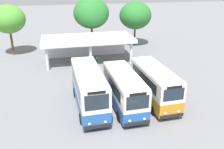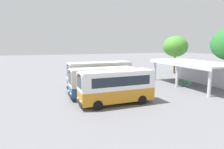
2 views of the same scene
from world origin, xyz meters
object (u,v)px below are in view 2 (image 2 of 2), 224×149
city_bus_second_in_row (103,81)px  city_bus_middle_cream (116,86)px  city_bus_nearest_orange (100,75)px  waiting_chair_fourth_seat (189,84)px  parked_car_flank (84,73)px  waiting_chair_middle_seat (185,83)px  waiting_chair_second_from_end (182,82)px  waiting_chair_end_by_column (179,81)px

city_bus_second_in_row → city_bus_middle_cream: (3.04, 0.43, 0.03)m
city_bus_nearest_orange → waiting_chair_fourth_seat: bearing=76.4°
waiting_chair_fourth_seat → parked_car_flank: bearing=-138.8°
city_bus_second_in_row → waiting_chair_middle_seat: bearing=94.5°
city_bus_middle_cream → waiting_chair_middle_seat: city_bus_middle_cream is taller
city_bus_nearest_orange → waiting_chair_middle_seat: bearing=79.8°
waiting_chair_middle_seat → waiting_chair_fourth_seat: bearing=1.7°
city_bus_middle_cream → city_bus_nearest_orange: bearing=178.4°
waiting_chair_second_from_end → waiting_chair_fourth_seat: bearing=-1.8°
city_bus_second_in_row → waiting_chair_second_from_end: city_bus_second_in_row is taller
city_bus_nearest_orange → waiting_chair_middle_seat: (2.09, 11.58, -1.44)m
city_bus_middle_cream → waiting_chair_middle_seat: size_ratio=8.62×
city_bus_middle_cream → parked_car_flank: size_ratio=1.76×
city_bus_middle_cream → waiting_chair_fourth_seat: (-3.28, 11.77, -1.30)m
city_bus_nearest_orange → waiting_chair_second_from_end: bearing=83.2°
waiting_chair_fourth_seat → city_bus_second_in_row: bearing=-88.9°
waiting_chair_second_from_end → waiting_chair_fourth_seat: (1.42, -0.04, 0.00)m
city_bus_second_in_row → waiting_chair_middle_seat: city_bus_second_in_row is taller
waiting_chair_fourth_seat → waiting_chair_second_from_end: bearing=178.2°
city_bus_second_in_row → waiting_chair_second_from_end: size_ratio=8.53×
waiting_chair_second_from_end → waiting_chair_end_by_column: bearing=-176.0°
parked_car_flank → waiting_chair_middle_seat: size_ratio=4.91×
waiting_chair_middle_seat → waiting_chair_fourth_seat: same height
city_bus_second_in_row → waiting_chair_fourth_seat: (-0.24, 12.19, -1.27)m
waiting_chair_middle_seat → waiting_chair_second_from_end: bearing=174.7°
waiting_chair_middle_seat → waiting_chair_end_by_column: bearing=179.3°
parked_car_flank → waiting_chair_fourth_seat: size_ratio=4.91×
parked_car_flank → waiting_chair_middle_seat: bearing=42.8°
city_bus_second_in_row → parked_car_flank: bearing=176.5°
city_bus_middle_cream → waiting_chair_second_from_end: bearing=111.7°
waiting_chair_end_by_column → waiting_chair_middle_seat: bearing=-0.7°
city_bus_middle_cream → parked_car_flank: (-16.28, 0.38, -1.00)m
parked_car_flank → waiting_chair_second_from_end: (11.59, 11.43, -0.30)m
city_bus_middle_cream → waiting_chair_fourth_seat: city_bus_middle_cream is taller
waiting_chair_fourth_seat → waiting_chair_middle_seat: bearing=-178.3°
city_bus_second_in_row → waiting_chair_end_by_column: bearing=101.0°
city_bus_middle_cream → waiting_chair_end_by_column: (-5.41, 11.76, -1.30)m
city_bus_second_in_row → waiting_chair_end_by_column: 12.48m
waiting_chair_end_by_column → waiting_chair_middle_seat: same height
parked_car_flank → waiting_chair_second_from_end: parked_car_flank is taller
parked_car_flank → waiting_chair_fourth_seat: (13.00, 11.39, -0.30)m
city_bus_nearest_orange → waiting_chair_second_from_end: city_bus_nearest_orange is taller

